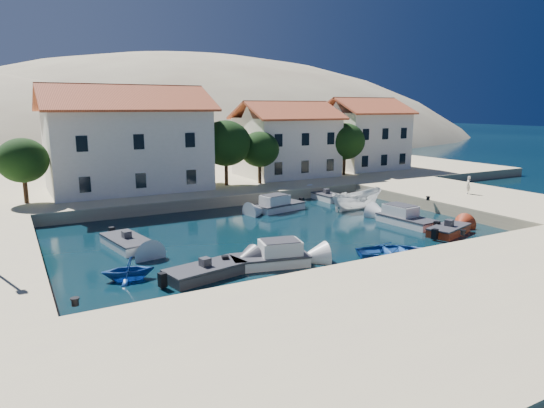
{
  "coord_description": "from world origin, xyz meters",
  "views": [
    {
      "loc": [
        -16.16,
        -18.75,
        8.74
      ],
      "look_at": [
        -0.0,
        10.58,
        2.0
      ],
      "focal_mm": 32.0,
      "sensor_mm": 36.0,
      "label": 1
    }
  ],
  "objects_px": {
    "building_left": "(127,137)",
    "cabin_cruiser_east": "(407,219)",
    "boat_east": "(356,210)",
    "pedestrian": "(468,185)",
    "building_right": "(364,133)",
    "cabin_cruiser_south": "(270,258)",
    "building_mid": "(286,138)",
    "rowboat_south": "(393,256)"
  },
  "relations": [
    {
      "from": "building_left",
      "to": "cabin_cruiser_east",
      "type": "distance_m",
      "value": 26.52
    },
    {
      "from": "building_left",
      "to": "cabin_cruiser_east",
      "type": "height_order",
      "value": "building_left"
    },
    {
      "from": "boat_east",
      "to": "pedestrian",
      "type": "xyz_separation_m",
      "value": [
        10.21,
        -3.07,
        1.8
      ]
    },
    {
      "from": "building_right",
      "to": "cabin_cruiser_south",
      "type": "distance_m",
      "value": 38.38
    },
    {
      "from": "building_mid",
      "to": "building_left",
      "type": "bearing_deg",
      "value": -176.82
    },
    {
      "from": "building_mid",
      "to": "cabin_cruiser_east",
      "type": "xyz_separation_m",
      "value": [
        -2.16,
        -21.56,
        -4.75
      ]
    },
    {
      "from": "cabin_cruiser_east",
      "to": "pedestrian",
      "type": "bearing_deg",
      "value": -78.87
    },
    {
      "from": "building_right",
      "to": "rowboat_south",
      "type": "distance_m",
      "value": 35.15
    },
    {
      "from": "rowboat_south",
      "to": "boat_east",
      "type": "relative_size",
      "value": 0.85
    },
    {
      "from": "building_right",
      "to": "cabin_cruiser_south",
      "type": "height_order",
      "value": "building_right"
    },
    {
      "from": "building_left",
      "to": "building_right",
      "type": "bearing_deg",
      "value": 3.81
    },
    {
      "from": "building_mid",
      "to": "cabin_cruiser_east",
      "type": "bearing_deg",
      "value": -95.73
    },
    {
      "from": "rowboat_south",
      "to": "cabin_cruiser_east",
      "type": "bearing_deg",
      "value": -28.65
    },
    {
      "from": "building_left",
      "to": "cabin_cruiser_east",
      "type": "xyz_separation_m",
      "value": [
        15.84,
        -20.56,
        -5.46
      ]
    },
    {
      "from": "cabin_cruiser_east",
      "to": "boat_east",
      "type": "xyz_separation_m",
      "value": [
        0.12,
        6.12,
        -0.48
      ]
    },
    {
      "from": "building_left",
      "to": "cabin_cruiser_south",
      "type": "xyz_separation_m",
      "value": [
        2.23,
        -24.02,
        -5.46
      ]
    },
    {
      "from": "building_right",
      "to": "cabin_cruiser_south",
      "type": "relative_size",
      "value": 2.04
    },
    {
      "from": "boat_east",
      "to": "pedestrian",
      "type": "relative_size",
      "value": 3.16
    },
    {
      "from": "cabin_cruiser_east",
      "to": "building_right",
      "type": "bearing_deg",
      "value": -37.44
    },
    {
      "from": "cabin_cruiser_south",
      "to": "cabin_cruiser_east",
      "type": "xyz_separation_m",
      "value": [
        13.6,
        3.46,
        0.0
      ]
    },
    {
      "from": "boat_east",
      "to": "pedestrian",
      "type": "distance_m",
      "value": 10.81
    },
    {
      "from": "building_mid",
      "to": "boat_east",
      "type": "distance_m",
      "value": 16.43
    },
    {
      "from": "building_left",
      "to": "boat_east",
      "type": "height_order",
      "value": "building_left"
    },
    {
      "from": "building_left",
      "to": "boat_east",
      "type": "bearing_deg",
      "value": -42.14
    },
    {
      "from": "rowboat_south",
      "to": "boat_east",
      "type": "xyz_separation_m",
      "value": [
        6.45,
        11.59,
        0.0
      ]
    },
    {
      "from": "cabin_cruiser_south",
      "to": "pedestrian",
      "type": "distance_m",
      "value": 24.84
    },
    {
      "from": "building_left",
      "to": "rowboat_south",
      "type": "height_order",
      "value": "building_left"
    },
    {
      "from": "building_left",
      "to": "cabin_cruiser_east",
      "type": "bearing_deg",
      "value": -52.39
    },
    {
      "from": "rowboat_south",
      "to": "boat_east",
      "type": "bearing_deg",
      "value": -8.6
    },
    {
      "from": "building_right",
      "to": "rowboat_south",
      "type": "relative_size",
      "value": 2.18
    },
    {
      "from": "building_right",
      "to": "pedestrian",
      "type": "relative_size",
      "value": 5.87
    },
    {
      "from": "building_mid",
      "to": "cabin_cruiser_east",
      "type": "relative_size",
      "value": 2.19
    },
    {
      "from": "building_left",
      "to": "boat_east",
      "type": "relative_size",
      "value": 2.89
    },
    {
      "from": "cabin_cruiser_south",
      "to": "rowboat_south",
      "type": "xyz_separation_m",
      "value": [
        7.28,
        -2.01,
        -0.48
      ]
    },
    {
      "from": "building_left",
      "to": "cabin_cruiser_south",
      "type": "bearing_deg",
      "value": -84.69
    },
    {
      "from": "building_left",
      "to": "building_right",
      "type": "xyz_separation_m",
      "value": [
        30.0,
        2.0,
        -0.46
      ]
    },
    {
      "from": "building_mid",
      "to": "cabin_cruiser_south",
      "type": "distance_m",
      "value": 29.95
    },
    {
      "from": "boat_east",
      "to": "building_left",
      "type": "bearing_deg",
      "value": 48.64
    },
    {
      "from": "building_right",
      "to": "boat_east",
      "type": "height_order",
      "value": "building_right"
    },
    {
      "from": "building_mid",
      "to": "rowboat_south",
      "type": "relative_size",
      "value": 2.42
    },
    {
      "from": "rowboat_south",
      "to": "pedestrian",
      "type": "relative_size",
      "value": 2.69
    },
    {
      "from": "cabin_cruiser_south",
      "to": "boat_east",
      "type": "distance_m",
      "value": 16.74
    }
  ]
}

